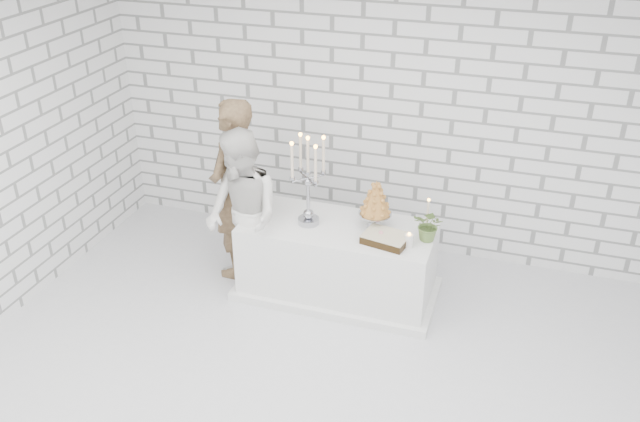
{
  "coord_description": "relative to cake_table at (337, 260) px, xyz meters",
  "views": [
    {
      "loc": [
        1.33,
        -3.86,
        3.88
      ],
      "look_at": [
        -0.29,
        1.11,
        1.05
      ],
      "focal_mm": 38.13,
      "sensor_mm": 36.0,
      "label": 1
    }
  ],
  "objects": [
    {
      "name": "croquembouche",
      "position": [
        0.33,
        0.08,
        0.61
      ],
      "size": [
        0.38,
        0.38,
        0.48
      ],
      "primitive_type": null,
      "rotation": [
        0.0,
        0.0,
        -0.27
      ],
      "color": "#A16428",
      "rests_on": "cake_table"
    },
    {
      "name": "extra_taper",
      "position": [
        0.8,
        0.15,
        0.54
      ],
      "size": [
        0.07,
        0.07,
        0.32
      ],
      "primitive_type": "cylinder",
      "rotation": [
        0.0,
        0.0,
        -0.17
      ],
      "color": "beige",
      "rests_on": "cake_table"
    },
    {
      "name": "chocolate_cake",
      "position": [
        0.49,
        -0.15,
        0.42
      ],
      "size": [
        0.44,
        0.35,
        0.08
      ],
      "primitive_type": "cube",
      "rotation": [
        0.0,
        0.0,
        -0.2
      ],
      "color": "black",
      "rests_on": "cake_table"
    },
    {
      "name": "cake_table",
      "position": [
        0.0,
        0.0,
        0.0
      ],
      "size": [
        1.8,
        0.8,
        0.75
      ],
      "primitive_type": "cube",
      "color": "white",
      "rests_on": "ground"
    },
    {
      "name": "wall_back",
      "position": [
        0.21,
        1.09,
        1.12
      ],
      "size": [
        6.0,
        0.01,
        3.0
      ],
      "primitive_type": "cube",
      "color": "white",
      "rests_on": "ground"
    },
    {
      "name": "pillar_candle",
      "position": [
        0.7,
        -0.16,
        0.44
      ],
      "size": [
        0.09,
        0.09,
        0.12
      ],
      "primitive_type": "cylinder",
      "rotation": [
        0.0,
        0.0,
        -0.08
      ],
      "color": "white",
      "rests_on": "cake_table"
    },
    {
      "name": "flowers",
      "position": [
        0.84,
        0.01,
        0.53
      ],
      "size": [
        0.31,
        0.29,
        0.3
      ],
      "primitive_type": "imported",
      "rotation": [
        0.0,
        0.0,
        -0.21
      ],
      "color": "#425F30",
      "rests_on": "cake_table"
    },
    {
      "name": "ceiling",
      "position": [
        0.21,
        -1.41,
        2.62
      ],
      "size": [
        6.0,
        5.0,
        0.01
      ],
      "primitive_type": "cube",
      "color": "white",
      "rests_on": "ground"
    },
    {
      "name": "ground",
      "position": [
        0.21,
        -1.41,
        -0.38
      ],
      "size": [
        6.0,
        5.0,
        0.01
      ],
      "primitive_type": "cube",
      "color": "silver",
      "rests_on": "ground"
    },
    {
      "name": "bride",
      "position": [
        -0.86,
        -0.23,
        0.46
      ],
      "size": [
        1.03,
        1.01,
        1.67
      ],
      "primitive_type": "imported",
      "rotation": [
        0.0,
        0.0,
        -0.72
      ],
      "color": "silver",
      "rests_on": "ground"
    },
    {
      "name": "groom",
      "position": [
        -1.08,
        0.09,
        0.55
      ],
      "size": [
        0.49,
        0.71,
        1.84
      ],
      "primitive_type": "imported",
      "rotation": [
        0.0,
        0.0,
        -1.65
      ],
      "color": "#493625",
      "rests_on": "ground"
    },
    {
      "name": "candelabra",
      "position": [
        -0.28,
        -0.04,
        0.81
      ],
      "size": [
        0.36,
        0.36,
        0.88
      ],
      "primitive_type": null,
      "rotation": [
        0.0,
        0.0,
        -0.01
      ],
      "color": "#9B9CA5",
      "rests_on": "cake_table"
    }
  ]
}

